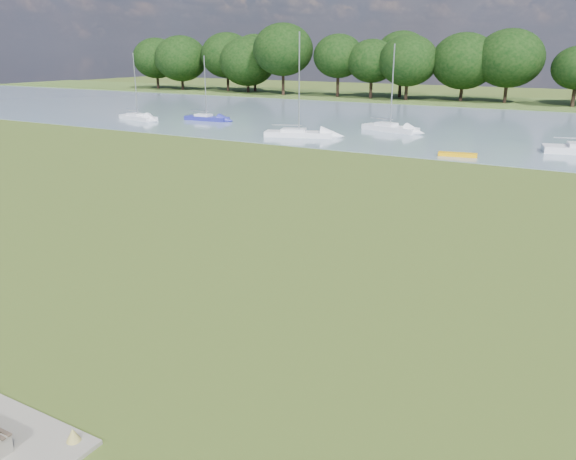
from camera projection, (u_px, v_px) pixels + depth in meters
The scene contains 9 objects.
ground at pixel (297, 250), 22.93m from camera, with size 220.00×220.00×0.00m, color brown.
river at pixel (491, 128), 57.75m from camera, with size 220.00×40.00×0.10m, color slate.
far_bank at pixel (530, 104), 82.62m from camera, with size 220.00×20.00×0.40m, color #4C6626.
kayak at pixel (458, 155), 42.40m from camera, with size 2.84×0.66×0.28m, color #F0A407.
tree_line at pixel (439, 56), 83.25m from camera, with size 117.20×9.26×11.21m.
sailboat_0 at pixel (138, 116), 64.36m from camera, with size 5.84×2.84×7.32m.
sailboat_3 at pixel (206, 117), 63.49m from camera, with size 5.30×1.75×7.03m.
sailboat_4 at pixel (390, 126), 55.35m from camera, with size 6.03×3.09×8.22m.
sailboat_6 at pixel (298, 132), 51.83m from camera, with size 6.51×3.69×9.20m.
Camera 1 is at (10.24, -18.98, 7.85)m, focal length 35.00 mm.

